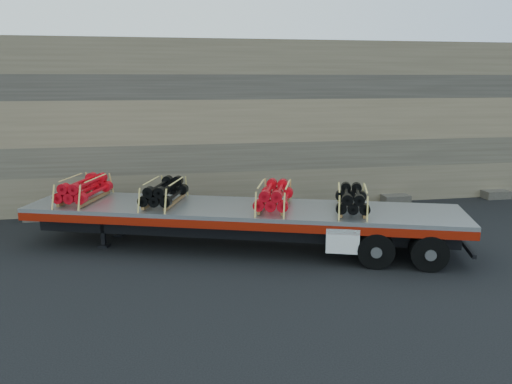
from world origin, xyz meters
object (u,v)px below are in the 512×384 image
Objects in this scene: bundle_midfront at (164,193)px; bundle_rear at (352,200)px; trailer at (242,227)px; bundle_midrear at (274,196)px; bundle_front at (84,190)px.

bundle_midfront reaches higher than bundle_rear.
bundle_rear is at bearing -0.00° from trailer.
bundle_midrear is at bearing -0.00° from trailer.
trailer is at bearing 0.00° from bundle_front.
bundle_front is at bearing 180.00° from bundle_rear.
bundle_midfront is at bearing 0.00° from bundle_front.
bundle_front reaches higher than bundle_midfront.
bundle_front is at bearing -180.00° from trailer.
bundle_front reaches higher than bundle_rear.
bundle_midfront is 6.08m from bundle_rear.
bundle_midfront is at bearing -180.00° from trailer.
bundle_front reaches higher than trailer.
bundle_midrear is (1.00, -0.35, 1.07)m from trailer.
bundle_midfront is (-2.44, 0.84, 1.07)m from trailer.
trailer is 1.51m from bundle_midrear.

